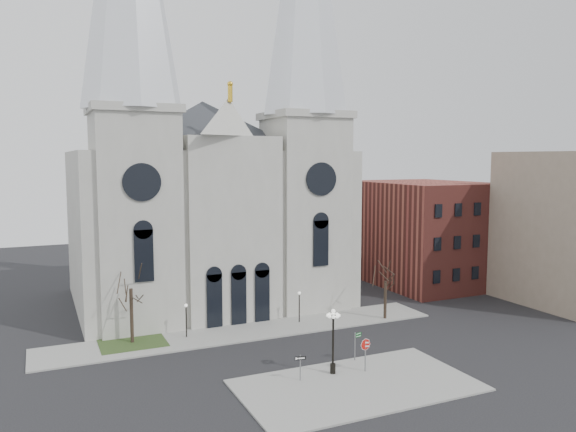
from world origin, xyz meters
name	(u,v)px	position (x,y,z in m)	size (l,w,h in m)	color
ground	(293,370)	(0.00, 0.00, 0.00)	(160.00, 160.00, 0.00)	black
sidewalk_near	(357,385)	(3.00, -5.00, 0.07)	(18.00, 10.00, 0.14)	gray
sidewalk_far	(247,331)	(0.00, 11.00, 0.07)	(40.00, 6.00, 0.14)	gray
grass_patch	(132,343)	(-11.00, 12.00, 0.09)	(6.00, 5.00, 0.18)	#2A401B
cathedral	(210,147)	(0.00, 22.86, 18.48)	(33.00, 26.66, 54.00)	#A5A39A
bg_building_brick	(424,233)	(30.00, 22.00, 7.00)	(14.00, 18.00, 14.00)	brown
bg_building_tan	(565,229)	(38.00, 6.00, 9.00)	(10.00, 14.00, 18.00)	gray
tree_left	(131,285)	(-11.00, 12.00, 5.58)	(3.20, 3.20, 7.50)	black
tree_right	(386,279)	(15.00, 9.00, 4.47)	(3.20, 3.20, 6.00)	black
ped_lamp_left	(186,315)	(-6.00, 11.50, 2.33)	(0.32, 0.32, 3.26)	black
ped_lamp_right	(299,302)	(6.00, 11.50, 2.33)	(0.32, 0.32, 3.26)	black
stop_sign	(365,348)	(4.99, -2.99, 2.07)	(0.96, 0.26, 2.73)	slate
globe_lamp	(333,333)	(2.40, -2.31, 3.44)	(1.43, 1.43, 5.25)	black
one_way_sign	(300,363)	(-0.58, -2.52, 1.52)	(0.87, 0.22, 2.01)	slate
street_name_sign	(356,344)	(5.61, -0.48, 1.55)	(0.75, 0.25, 2.41)	slate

